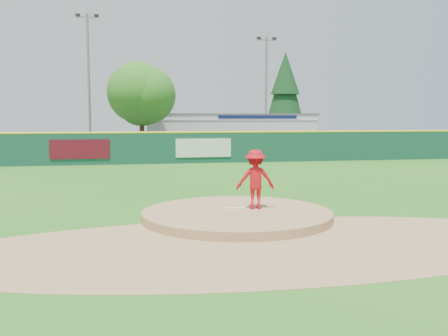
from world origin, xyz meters
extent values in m
plane|color=#286B19|center=(0.00, 0.00, 0.00)|extent=(120.00, 120.00, 0.00)
cylinder|color=#9E774C|center=(0.00, 0.00, 0.00)|extent=(5.50, 5.50, 0.50)
cube|color=white|center=(0.00, 0.30, 0.27)|extent=(0.60, 0.15, 0.04)
cylinder|color=#9E774C|center=(0.00, -3.00, 0.01)|extent=(15.40, 15.40, 0.01)
cube|color=#38383A|center=(0.00, 27.00, 0.01)|extent=(44.00, 16.00, 0.02)
imported|color=red|center=(0.61, 0.26, 1.13)|extent=(1.19, 0.75, 1.75)
imported|color=white|center=(4.45, 23.71, 0.72)|extent=(5.41, 3.21, 1.41)
cube|color=silver|center=(6.00, 32.00, 1.60)|extent=(15.00, 8.00, 3.20)
cube|color=white|center=(6.00, 27.98, 3.00)|extent=(15.00, 0.06, 0.55)
cube|color=#0F194C|center=(8.00, 27.94, 3.00)|extent=(7.00, 0.03, 0.28)
cube|color=#59595B|center=(6.00, 32.00, 3.25)|extent=(15.20, 8.20, 0.12)
cube|color=#5E0D19|center=(-6.00, 17.92, 1.00)|extent=(3.60, 0.04, 1.20)
cube|color=white|center=(1.72, 17.92, 1.00)|extent=(3.60, 0.04, 1.20)
cube|color=#134032|center=(0.00, 18.00, 1.00)|extent=(40.00, 0.10, 2.00)
cylinder|color=yellow|center=(0.00, 18.00, 2.00)|extent=(40.00, 0.14, 0.14)
cylinder|color=#382314|center=(-2.00, 25.00, 1.30)|extent=(0.36, 0.36, 2.60)
sphere|color=#387F23|center=(-2.00, 25.00, 4.56)|extent=(5.60, 5.60, 5.60)
cylinder|color=#382314|center=(13.00, 36.00, 0.80)|extent=(0.40, 0.40, 1.60)
cone|color=#113A16|center=(13.00, 36.00, 5.55)|extent=(4.40, 4.40, 7.90)
cylinder|color=gray|center=(-6.00, 27.00, 5.50)|extent=(0.20, 0.20, 11.00)
cube|color=gray|center=(-6.00, 27.00, 10.70)|extent=(1.60, 0.10, 0.10)
cube|color=black|center=(-6.70, 27.00, 10.85)|extent=(0.35, 0.25, 0.20)
cube|color=black|center=(-5.30, 27.00, 10.85)|extent=(0.35, 0.25, 0.20)
cylinder|color=gray|center=(9.00, 29.00, 5.00)|extent=(0.20, 0.20, 10.00)
cube|color=gray|center=(9.00, 29.00, 9.70)|extent=(1.60, 0.10, 0.10)
cube|color=black|center=(8.30, 29.00, 9.85)|extent=(0.35, 0.25, 0.20)
cube|color=black|center=(9.70, 29.00, 9.85)|extent=(0.35, 0.25, 0.20)
camera|label=1|loc=(-3.07, -13.93, 2.94)|focal=40.00mm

